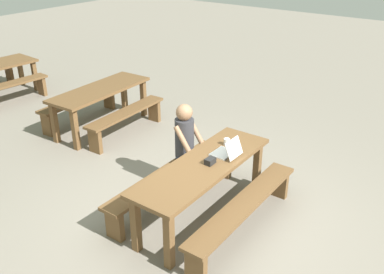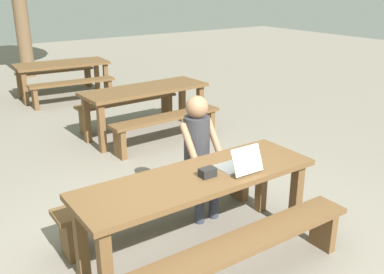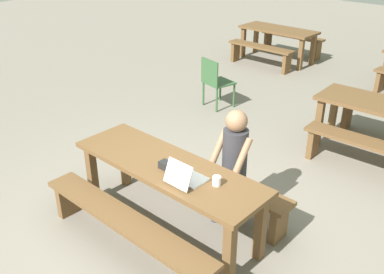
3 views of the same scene
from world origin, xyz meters
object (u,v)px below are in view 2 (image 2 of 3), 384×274
Objects in this scene: picnic_table_front at (198,188)px; laptop at (239,164)px; person_seated at (199,149)px; coffee_mug at (249,154)px; picnic_table_mid at (62,68)px; small_pouch at (208,172)px; picnic_table_rear at (145,95)px.

laptop reaches higher than picnic_table_front.
coffee_mug is at bearing -68.17° from person_seated.
person_seated is 5.65m from picnic_table_mid.
person_seated is at bearing -92.97° from laptop.
small_pouch is at bearing -119.74° from person_seated.
small_pouch is 1.52× the size of coffee_mug.
picnic_table_mid is at bearing 81.68° from picnic_table_front.
coffee_mug is 0.05× the size of picnic_table_mid.
small_pouch is at bearing -111.91° from picnic_table_rear.
picnic_table_mid is (0.85, 6.23, -0.19)m from small_pouch.
picnic_table_mid is 0.96× the size of picnic_table_rear.
person_seated reaches higher than picnic_table_front.
person_seated is at bearing -91.07° from picnic_table_mid.
person_seated reaches higher than coffee_mug.
small_pouch is (0.05, -0.06, 0.15)m from picnic_table_front.
picnic_table_mid is at bearing 87.18° from coffee_mug.
picnic_table_mid is 3.14m from picnic_table_rear.
laptop reaches higher than small_pouch.
small_pouch is 0.07× the size of picnic_table_rear.
laptop is 0.29m from coffee_mug.
small_pouch is 3.30m from picnic_table_rear.
picnic_table_mid is at bearing -94.26° from laptop.
laptop is (0.36, -0.12, 0.17)m from picnic_table_front.
picnic_table_rear is (1.10, 3.10, -0.15)m from small_pouch.
small_pouch is 6.29m from picnic_table_mid.
small_pouch is at bearing -93.74° from picnic_table_mid.
picnic_table_rear is at bearing -103.46° from laptop.
picnic_table_front is at bearing -113.11° from picnic_table_rear.
picnic_table_rear is (0.25, -3.13, 0.03)m from picnic_table_mid.
person_seated is at bearing 60.26° from small_pouch.
laptop is at bearing -9.74° from small_pouch.
person_seated is at bearing 111.83° from coffee_mug.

